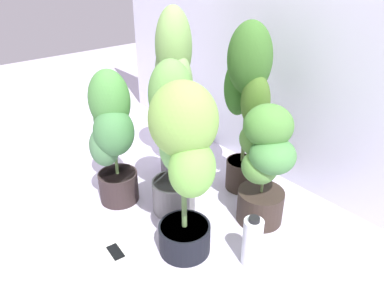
# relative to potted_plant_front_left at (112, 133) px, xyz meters

# --- Properties ---
(ground_plane) EXTENTS (8.00, 8.00, 0.00)m
(ground_plane) POSITION_rel_potted_plant_front_left_xyz_m (0.32, 0.13, -0.46)
(ground_plane) COLOR silver
(ground_plane) RESTS_ON ground
(mylar_back_wall) EXTENTS (3.20, 0.01, 2.00)m
(mylar_back_wall) POSITION_rel_potted_plant_front_left_xyz_m (0.32, 0.99, 0.54)
(mylar_back_wall) COLOR silver
(mylar_back_wall) RESTS_ON ground
(potted_plant_front_left) EXTENTS (0.41, 0.33, 0.82)m
(potted_plant_front_left) POSITION_rel_potted_plant_front_left_xyz_m (0.00, 0.00, 0.00)
(potted_plant_front_left) COLOR #302424
(potted_plant_front_left) RESTS_ON ground
(potted_plant_back_right) EXTENTS (0.43, 0.35, 0.70)m
(potted_plant_back_right) POSITION_rel_potted_plant_front_left_xyz_m (0.68, 0.52, -0.07)
(potted_plant_back_right) COLOR #322620
(potted_plant_back_right) RESTS_ON ground
(potted_plant_back_center) EXTENTS (0.38, 0.30, 1.05)m
(potted_plant_back_center) POSITION_rel_potted_plant_front_left_xyz_m (0.38, 0.68, 0.19)
(potted_plant_back_center) COLOR #34271F
(potted_plant_back_center) RESTS_ON ground
(potted_plant_back_left) EXTENTS (0.36, 0.32, 1.10)m
(potted_plant_back_left) POSITION_rel_potted_plant_front_left_xyz_m (-0.03, 0.47, 0.19)
(potted_plant_back_left) COLOR slate
(potted_plant_back_left) RESTS_ON ground
(potted_plant_front_right) EXTENTS (0.43, 0.38, 0.90)m
(potted_plant_front_right) POSITION_rel_potted_plant_front_left_xyz_m (0.60, 0.04, 0.09)
(potted_plant_front_right) COLOR black
(potted_plant_front_right) RESTS_ON ground
(potted_plant_center) EXTENTS (0.38, 0.34, 0.90)m
(potted_plant_center) POSITION_rel_potted_plant_front_left_xyz_m (0.27, 0.21, 0.05)
(potted_plant_center) COLOR gray
(potted_plant_center) RESTS_ON ground
(cell_phone) EXTENTS (0.15, 0.08, 0.01)m
(cell_phone) POSITION_rel_potted_plant_front_left_xyz_m (0.39, -0.24, -0.45)
(cell_phone) COLOR white
(cell_phone) RESTS_ON ground
(nutrient_bottle) EXTENTS (0.10, 0.10, 0.28)m
(nutrient_bottle) POSITION_rel_potted_plant_front_left_xyz_m (0.87, 0.24, -0.32)
(nutrient_bottle) COLOR white
(nutrient_bottle) RESTS_ON ground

